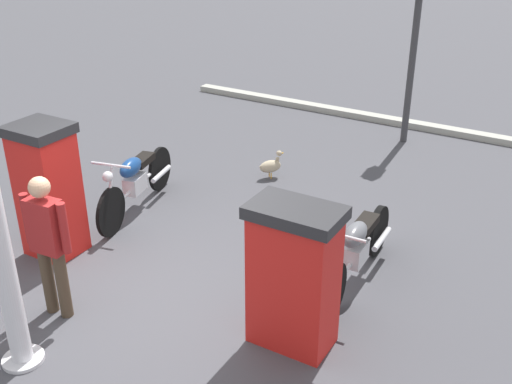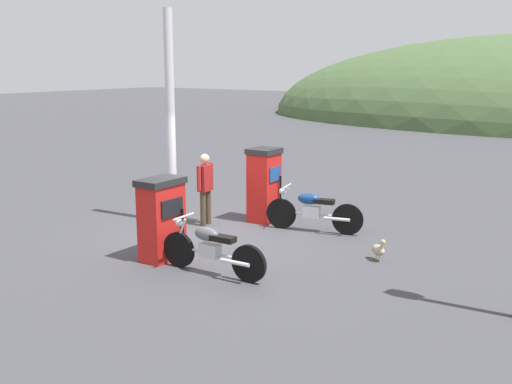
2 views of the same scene
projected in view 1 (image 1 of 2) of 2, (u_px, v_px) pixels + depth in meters
The scene contains 9 objects.
ground_plane at pixel (155, 295), 6.92m from camera, with size 120.00×120.00×0.00m, color #424247.
fuel_pump_near at pixel (294, 276), 5.89m from camera, with size 0.59×0.89×1.52m.
fuel_pump_far at pixel (48, 189), 7.43m from camera, with size 0.66×0.69×1.69m.
motorcycle_near_pump at pixel (357, 250), 6.93m from camera, with size 2.12×0.56×0.96m.
motorcycle_far_pump at pixel (135, 180), 8.55m from camera, with size 2.09×0.70×0.97m.
attendant_person at pixel (48, 239), 6.23m from camera, with size 0.24×0.58×1.61m.
wandering_duck at pixel (271, 166), 9.71m from camera, with size 0.41×0.35×0.44m.
roadside_traffic_light at pixel (415, 13), 10.21m from camera, with size 0.40×0.29×3.35m.
road_edge_kerb at pixel (379, 118), 12.22m from camera, with size 0.31×8.56×0.12m.
Camera 1 is at (-4.29, -3.94, 4.07)m, focal length 43.02 mm.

